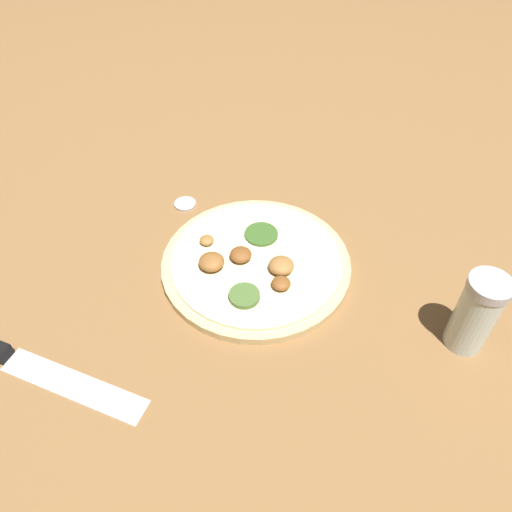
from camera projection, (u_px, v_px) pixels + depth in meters
The scene contains 4 objects.
ground_plane at pixel (256, 267), 0.70m from camera, with size 3.00×3.00×0.00m, color brown.
pizza at pixel (255, 263), 0.70m from camera, with size 0.26×0.26×0.03m.
spice_jar at pixel (476, 313), 0.58m from camera, with size 0.05×0.05×0.11m.
loose_cap at pixel (185, 203), 0.80m from camera, with size 0.03×0.03×0.01m.
Camera 1 is at (0.24, -0.41, 0.52)m, focal length 35.00 mm.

